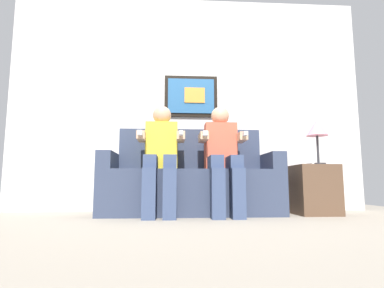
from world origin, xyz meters
TOP-DOWN VIEW (x-y plane):
  - ground_plane at (0.00, 0.00)m, footprint 5.46×5.46m
  - back_wall_assembly at (0.00, 0.76)m, footprint 4.20×0.10m
  - couch at (0.00, 0.33)m, footprint 1.80×0.58m
  - person_on_left at (-0.30, 0.16)m, footprint 0.46×0.56m
  - person_on_right at (0.30, 0.16)m, footprint 0.46×0.56m
  - side_table_right at (1.25, 0.22)m, footprint 0.40×0.40m
  - table_lamp at (1.29, 0.18)m, footprint 0.22×0.22m
  - spare_remote_on_table at (1.23, 0.21)m, footprint 0.04×0.13m

SIDE VIEW (x-z plane):
  - ground_plane at x=0.00m, z-range 0.00..0.00m
  - side_table_right at x=1.25m, z-range 0.00..0.50m
  - couch at x=0.00m, z-range -0.14..0.76m
  - spare_remote_on_table at x=1.23m, z-range 0.50..0.52m
  - person_on_left at x=-0.30m, z-range 0.05..1.16m
  - person_on_right at x=0.30m, z-range 0.05..1.16m
  - table_lamp at x=1.29m, z-range 0.63..1.09m
  - back_wall_assembly at x=0.00m, z-range 0.00..2.60m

